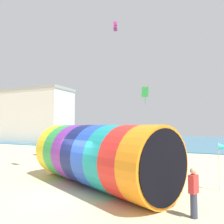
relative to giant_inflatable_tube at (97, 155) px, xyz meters
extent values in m
plane|color=#CCBA8C|center=(-0.52, -1.54, -1.62)|extent=(120.00, 120.00, 0.00)
cube|color=teal|center=(-0.52, 36.28, -1.57)|extent=(120.00, 40.00, 0.10)
cylinder|color=yellow|center=(-3.48, 1.67, 0.00)|extent=(2.39, 3.39, 3.24)
cylinder|color=green|center=(-2.50, 1.20, 0.00)|extent=(2.39, 3.39, 3.24)
cylinder|color=purple|center=(-1.51, 0.72, 0.00)|extent=(2.39, 3.39, 3.24)
cylinder|color=navy|center=(-0.52, 0.25, 0.00)|extent=(2.39, 3.39, 3.24)
cylinder|color=blue|center=(0.47, -0.23, 0.00)|extent=(2.39, 3.39, 3.24)
cylinder|color=teal|center=(1.46, -0.70, 0.00)|extent=(2.39, 3.39, 3.24)
cylinder|color=red|center=(2.45, -1.18, 0.00)|extent=(2.39, 3.39, 3.24)
cylinder|color=orange|center=(3.44, -1.65, 0.00)|extent=(2.39, 3.39, 3.24)
cylinder|color=black|center=(3.95, -1.90, 0.00)|extent=(1.34, 2.71, 2.98)
cylinder|color=#383D56|center=(4.95, -2.14, -1.20)|extent=(0.24, 0.24, 0.84)
cube|color=red|center=(4.95, -2.14, -0.46)|extent=(0.35, 0.42, 0.63)
sphere|color=tan|center=(4.95, -2.14, -0.01)|extent=(0.23, 0.23, 0.23)
cube|color=#D1339E|center=(-5.66, 15.76, 15.18)|extent=(0.48, 0.48, 0.45)
cube|color=#7D1E5E|center=(-5.66, 15.76, 14.50)|extent=(0.48, 0.48, 0.45)
cylinder|color=black|center=(-5.66, 15.76, 14.84)|extent=(0.02, 0.02, 1.21)
cube|color=green|center=(-1.41, 14.82, 5.57)|extent=(0.88, 0.27, 1.26)
cylinder|color=#1E642A|center=(-1.41, 14.82, 4.70)|extent=(0.03, 0.03, 1.27)
cylinder|color=#383D56|center=(-3.83, 7.41, -1.20)|extent=(0.24, 0.24, 0.83)
cube|color=red|center=(-3.83, 7.41, -0.47)|extent=(0.41, 0.31, 0.63)
sphere|color=#9E7051|center=(-3.83, 7.41, -0.02)|extent=(0.23, 0.23, 0.23)
cube|color=silver|center=(-23.69, 20.84, 3.07)|extent=(12.66, 5.93, 9.38)
cube|color=#9D9992|center=(-23.69, 20.84, 8.01)|extent=(12.91, 6.05, 0.50)
cylinder|color=silver|center=(5.90, 1.71, -0.45)|extent=(0.05, 0.05, 2.33)
cone|color=#2DB2C6|center=(6.12, 1.71, 0.53)|extent=(0.45, 0.36, 0.36)
camera|label=1|loc=(5.51, -10.40, 1.59)|focal=35.00mm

